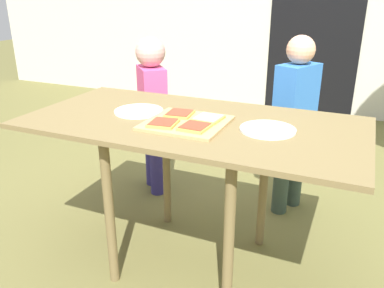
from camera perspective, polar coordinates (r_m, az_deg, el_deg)
ground_plane at (r=2.05m, az=-0.00°, el=-16.28°), size 16.00×16.00×0.00m
house_door at (r=4.30m, az=17.45°, el=17.18°), size 0.90×0.02×2.00m
dining_table at (r=1.73m, az=-0.00°, el=0.99°), size 1.45×0.72×0.73m
cutting_board at (r=1.65m, az=-0.81°, el=3.04°), size 0.33×0.31×0.01m
pizza_slice_far_right at (r=1.67m, az=2.40°, el=3.75°), size 0.12×0.13×0.01m
pizza_slice_far_left at (r=1.73m, az=-1.80°, el=4.39°), size 0.12×0.13×0.01m
pizza_slice_near_right at (r=1.56m, az=0.41°, el=2.50°), size 0.11×0.12×0.01m
pizza_slice_near_left at (r=1.61m, az=-4.17°, el=3.02°), size 0.12×0.13×0.01m
plate_white_right at (r=1.60m, az=10.83°, el=2.08°), size 0.22×0.22×0.01m
plate_white_left at (r=1.83m, az=-7.65°, el=4.71°), size 0.22×0.22×0.01m
child_left at (r=2.49m, az=-5.70°, el=5.49°), size 0.26×0.27×0.99m
child_right at (r=2.30m, az=14.49°, el=3.83°), size 0.23×0.28×1.03m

